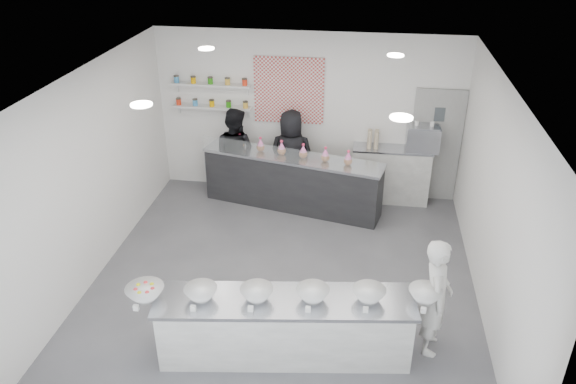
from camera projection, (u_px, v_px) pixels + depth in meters
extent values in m
plane|color=#515156|center=(283.00, 282.00, 8.21)|extent=(6.00, 6.00, 0.00)
plane|color=white|center=(282.00, 82.00, 6.81)|extent=(6.00, 6.00, 0.00)
plane|color=white|center=(308.00, 115.00, 10.14)|extent=(5.50, 0.00, 5.50)
plane|color=white|center=(89.00, 178.00, 7.86)|extent=(0.00, 6.00, 6.00)
plane|color=white|center=(495.00, 206.00, 7.15)|extent=(0.00, 6.00, 6.00)
cube|color=gray|center=(435.00, 146.00, 10.02)|extent=(0.88, 0.04, 2.10)
cube|color=#B0312D|center=(289.00, 91.00, 9.95)|extent=(1.25, 0.03, 1.20)
cube|color=silver|center=(212.00, 107.00, 10.23)|extent=(1.45, 0.22, 0.04)
cube|color=silver|center=(211.00, 85.00, 10.03)|extent=(1.45, 0.22, 0.04)
cylinder|color=white|center=(141.00, 105.00, 6.13)|extent=(0.24, 0.24, 0.02)
cylinder|color=white|center=(401.00, 118.00, 5.76)|extent=(0.24, 0.24, 0.02)
cylinder|color=white|center=(206.00, 49.00, 8.40)|extent=(0.24, 0.24, 0.02)
cylinder|color=white|center=(396.00, 55.00, 8.04)|extent=(0.24, 0.24, 0.02)
cube|color=#ABABA6|center=(285.00, 327.00, 6.73)|extent=(3.12, 1.09, 0.83)
cube|color=black|center=(292.00, 182.00, 9.98)|extent=(3.27, 1.29, 1.00)
cube|color=white|center=(286.00, 155.00, 9.46)|extent=(3.10, 0.72, 0.27)
cube|color=#ABABA6|center=(390.00, 175.00, 10.20)|extent=(1.40, 0.45, 1.04)
cube|color=#93969E|center=(423.00, 138.00, 9.79)|extent=(0.57, 0.39, 0.44)
imported|color=silver|center=(436.00, 297.00, 6.67)|extent=(0.41, 0.59, 1.55)
imported|color=black|center=(235.00, 153.00, 10.26)|extent=(0.97, 0.84, 1.70)
imported|color=black|center=(291.00, 156.00, 10.12)|extent=(0.86, 0.59, 1.71)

